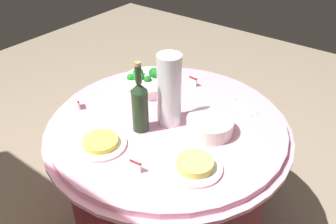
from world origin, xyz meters
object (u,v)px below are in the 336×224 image
(wine_bottle, at_px, (140,105))
(label_placard_mid, at_px, (193,80))
(serving_tongs, at_px, (243,105))
(plate_stack, at_px, (210,126))
(label_placard_front, at_px, (136,164))
(label_placard_rear, at_px, (78,102))
(food_plate_noodles, at_px, (195,165))
(food_plate_fried_egg, at_px, (101,143))
(broccoli_bowl, at_px, (148,82))
(decorative_fruit_vase, at_px, (169,93))

(wine_bottle, height_order, label_placard_mid, wine_bottle)
(serving_tongs, height_order, label_placard_mid, label_placard_mid)
(plate_stack, bearing_deg, label_placard_front, 75.42)
(label_placard_mid, bearing_deg, label_placard_rear, 58.09)
(serving_tongs, bearing_deg, food_plate_noodles, 95.95)
(wine_bottle, height_order, label_placard_front, wine_bottle)
(plate_stack, distance_m, food_plate_noodles, 0.25)
(food_plate_fried_egg, bearing_deg, serving_tongs, -117.93)
(label_placard_mid, bearing_deg, food_plate_noodles, 124.27)
(broccoli_bowl, distance_m, label_placard_rear, 0.39)
(serving_tongs, bearing_deg, decorative_fruit_vase, 56.17)
(serving_tongs, bearing_deg, label_placard_rear, 37.96)
(broccoli_bowl, height_order, label_placard_mid, broccoli_bowl)
(food_plate_noodles, relative_size, food_plate_fried_egg, 1.00)
(food_plate_noodles, bearing_deg, food_plate_fried_egg, 17.20)
(decorative_fruit_vase, bearing_deg, plate_stack, -167.97)
(label_placard_rear, bearing_deg, serving_tongs, -142.04)
(decorative_fruit_vase, height_order, label_placard_rear, decorative_fruit_vase)
(food_plate_fried_egg, bearing_deg, label_placard_mid, -92.14)
(decorative_fruit_vase, distance_m, label_placard_front, 0.38)
(decorative_fruit_vase, relative_size, serving_tongs, 2.07)
(food_plate_noodles, bearing_deg, label_placard_front, 39.11)
(food_plate_noodles, distance_m, label_placard_front, 0.23)
(serving_tongs, xyz_separation_m, label_placard_rear, (0.65, 0.51, 0.03))
(label_placard_front, distance_m, label_placard_mid, 0.72)
(label_placard_mid, bearing_deg, broccoli_bowl, 45.17)
(label_placard_front, xyz_separation_m, label_placard_rear, (0.52, -0.17, 0.00))
(wine_bottle, distance_m, label_placard_front, 0.29)
(decorative_fruit_vase, bearing_deg, label_placard_mid, -74.06)
(plate_stack, xyz_separation_m, label_placard_mid, (0.29, -0.31, -0.00))
(broccoli_bowl, height_order, plate_stack, broccoli_bowl)
(label_placard_mid, bearing_deg, plate_stack, 133.67)
(wine_bottle, bearing_deg, serving_tongs, -122.27)
(label_placard_front, bearing_deg, food_plate_fried_egg, -5.92)
(broccoli_bowl, distance_m, wine_bottle, 0.38)
(wine_bottle, xyz_separation_m, serving_tongs, (-0.29, -0.45, -0.12))
(plate_stack, height_order, label_placard_rear, plate_stack)
(broccoli_bowl, relative_size, food_plate_noodles, 1.27)
(label_placard_front, bearing_deg, plate_stack, -104.58)
(broccoli_bowl, bearing_deg, serving_tongs, -162.91)
(label_placard_front, xyz_separation_m, label_placard_mid, (0.19, -0.69, 0.00))
(serving_tongs, xyz_separation_m, food_plate_noodles, (-0.05, 0.53, 0.01))
(label_placard_mid, distance_m, label_placard_rear, 0.62)
(broccoli_bowl, xyz_separation_m, label_placard_rear, (0.16, 0.35, -0.01))
(wine_bottle, relative_size, serving_tongs, 2.05)
(plate_stack, distance_m, label_placard_mid, 0.43)
(decorative_fruit_vase, distance_m, serving_tongs, 0.42)
(food_plate_noodles, bearing_deg, label_placard_rear, -1.61)
(label_placard_mid, relative_size, label_placard_rear, 1.00)
(food_plate_fried_egg, relative_size, label_placard_mid, 4.00)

